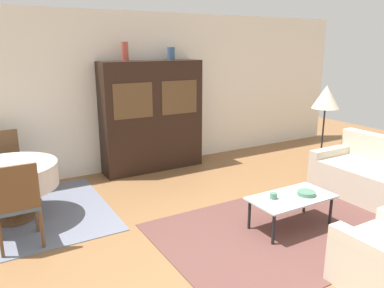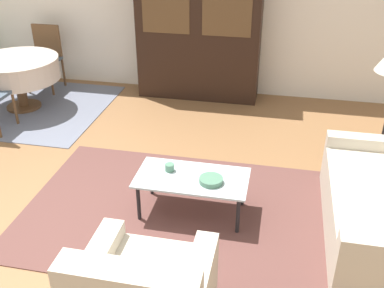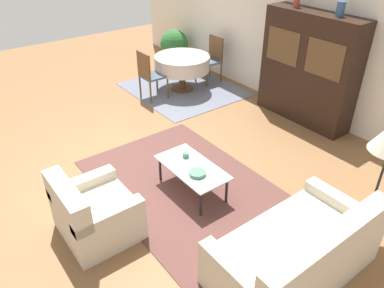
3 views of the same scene
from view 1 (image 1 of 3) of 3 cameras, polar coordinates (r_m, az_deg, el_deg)
ground_plane at (r=3.92m, az=8.21°, el=-18.67°), size 14.00×14.00×0.00m
wall_back at (r=6.55m, az=-11.50°, el=7.53°), size 10.00×0.06×2.70m
area_rug at (r=4.74m, az=13.78°, el=-12.57°), size 2.99×2.02×0.01m
dining_rug at (r=5.38m, az=-25.20°, el=-10.21°), size 2.30×2.05×0.01m
couch at (r=6.02m, az=26.74°, el=-4.73°), size 0.93×1.75×0.84m
coffee_table at (r=4.68m, az=14.90°, el=-8.19°), size 1.04×0.54×0.39m
display_cabinet at (r=6.55m, az=-6.10°, el=4.21°), size 1.77×0.46×1.90m
dining_table at (r=5.16m, az=-26.05°, el=-4.48°), size 1.15×1.15×0.72m
dining_chair_near at (r=4.42m, az=-25.13°, el=-7.87°), size 0.44×0.44×0.97m
dining_chair_far at (r=5.93m, az=-26.68°, el=-2.40°), size 0.44×0.44×0.97m
floor_lamp at (r=6.54m, az=19.73°, el=6.42°), size 0.44×0.44×1.52m
cup at (r=4.55m, az=12.31°, el=-7.71°), size 0.09×0.09×0.07m
bowl at (r=4.75m, az=17.03°, el=-7.18°), size 0.22×0.22×0.05m
vase_tall at (r=6.27m, az=-10.18°, el=13.70°), size 0.11×0.11×0.30m
vase_short at (r=6.61m, az=-3.20°, el=13.59°), size 0.13×0.13×0.22m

